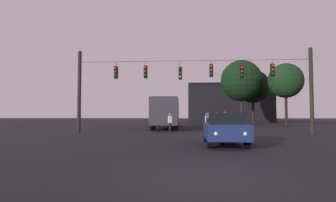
{
  "coord_description": "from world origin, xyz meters",
  "views": [
    {
      "loc": [
        -0.45,
        -6.2,
        1.42
      ],
      "look_at": [
        -1.99,
        17.09,
        2.58
      ],
      "focal_mm": 29.76,
      "sensor_mm": 36.0,
      "label": 1
    }
  ],
  "objects_px": {
    "pedestrian_trailing": "(207,122)",
    "tree_behind_building": "(241,81)",
    "pedestrian_crossing_left": "(170,122)",
    "city_bus": "(167,111)",
    "pedestrian_near_bus": "(215,122)",
    "tree_left_silhouette": "(253,86)",
    "tree_right_far": "(286,81)",
    "pedestrian_crossing_center": "(225,121)",
    "car_near_right": "(224,128)",
    "pedestrian_crossing_right": "(217,120)"
  },
  "relations": [
    {
      "from": "pedestrian_trailing",
      "to": "tree_behind_building",
      "type": "bearing_deg",
      "value": 71.11
    },
    {
      "from": "pedestrian_crossing_left",
      "to": "city_bus",
      "type": "bearing_deg",
      "value": 96.47
    },
    {
      "from": "city_bus",
      "to": "pedestrian_near_bus",
      "type": "height_order",
      "value": "city_bus"
    },
    {
      "from": "tree_left_silhouette",
      "to": "tree_right_far",
      "type": "distance_m",
      "value": 6.93
    },
    {
      "from": "pedestrian_crossing_left",
      "to": "pedestrian_trailing",
      "type": "relative_size",
      "value": 0.98
    },
    {
      "from": "pedestrian_trailing",
      "to": "pedestrian_crossing_center",
      "type": "bearing_deg",
      "value": 42.28
    },
    {
      "from": "pedestrian_crossing_center",
      "to": "tree_right_far",
      "type": "relative_size",
      "value": 0.21
    },
    {
      "from": "pedestrian_crossing_left",
      "to": "pedestrian_crossing_center",
      "type": "xyz_separation_m",
      "value": [
        4.4,
        -0.06,
        0.08
      ]
    },
    {
      "from": "pedestrian_crossing_left",
      "to": "tree_behind_building",
      "type": "relative_size",
      "value": 0.17
    },
    {
      "from": "city_bus",
      "to": "car_near_right",
      "type": "xyz_separation_m",
      "value": [
        3.88,
        -15.66,
        -1.07
      ]
    },
    {
      "from": "pedestrian_crossing_right",
      "to": "tree_behind_building",
      "type": "bearing_deg",
      "value": 70.98
    },
    {
      "from": "car_near_right",
      "to": "tree_behind_building",
      "type": "distance_m",
      "value": 26.49
    },
    {
      "from": "city_bus",
      "to": "pedestrian_trailing",
      "type": "height_order",
      "value": "city_bus"
    },
    {
      "from": "pedestrian_near_bus",
      "to": "pedestrian_crossing_left",
      "type": "bearing_deg",
      "value": -170.33
    },
    {
      "from": "tree_left_silhouette",
      "to": "tree_right_far",
      "type": "height_order",
      "value": "tree_left_silhouette"
    },
    {
      "from": "pedestrian_near_bus",
      "to": "tree_left_silhouette",
      "type": "xyz_separation_m",
      "value": [
        7.75,
        19.67,
        4.87
      ]
    },
    {
      "from": "car_near_right",
      "to": "tree_left_silhouette",
      "type": "height_order",
      "value": "tree_left_silhouette"
    },
    {
      "from": "city_bus",
      "to": "tree_behind_building",
      "type": "xyz_separation_m",
      "value": [
        9.66,
        9.63,
        4.25
      ]
    },
    {
      "from": "tree_left_silhouette",
      "to": "tree_behind_building",
      "type": "relative_size",
      "value": 0.92
    },
    {
      "from": "pedestrian_crossing_left",
      "to": "pedestrian_near_bus",
      "type": "xyz_separation_m",
      "value": [
        3.66,
        0.62,
        0.0
      ]
    },
    {
      "from": "pedestrian_crossing_left",
      "to": "pedestrian_crossing_center",
      "type": "height_order",
      "value": "pedestrian_crossing_center"
    },
    {
      "from": "pedestrian_crossing_left",
      "to": "tree_left_silhouette",
      "type": "height_order",
      "value": "tree_left_silhouette"
    },
    {
      "from": "city_bus",
      "to": "pedestrian_near_bus",
      "type": "xyz_separation_m",
      "value": [
        4.41,
        -5.93,
        -1.01
      ]
    },
    {
      "from": "pedestrian_crossing_center",
      "to": "pedestrian_near_bus",
      "type": "bearing_deg",
      "value": 137.1
    },
    {
      "from": "pedestrian_trailing",
      "to": "tree_left_silhouette",
      "type": "relative_size",
      "value": 0.19
    },
    {
      "from": "pedestrian_near_bus",
      "to": "pedestrian_crossing_right",
      "type": "bearing_deg",
      "value": 76.17
    },
    {
      "from": "pedestrian_trailing",
      "to": "tree_left_silhouette",
      "type": "distance_m",
      "value": 23.85
    },
    {
      "from": "pedestrian_crossing_right",
      "to": "tree_behind_building",
      "type": "distance_m",
      "value": 16.12
    },
    {
      "from": "pedestrian_trailing",
      "to": "tree_behind_building",
      "type": "relative_size",
      "value": 0.17
    },
    {
      "from": "pedestrian_near_bus",
      "to": "tree_right_far",
      "type": "distance_m",
      "value": 17.58
    },
    {
      "from": "pedestrian_near_bus",
      "to": "pedestrian_trailing",
      "type": "xyz_separation_m",
      "value": [
        -0.78,
        -2.07,
        0.01
      ]
    },
    {
      "from": "pedestrian_crossing_right",
      "to": "tree_behind_building",
      "type": "xyz_separation_m",
      "value": [
        4.98,
        14.44,
        5.18
      ]
    },
    {
      "from": "pedestrian_crossing_right",
      "to": "pedestrian_near_bus",
      "type": "relative_size",
      "value": 1.08
    },
    {
      "from": "tree_left_silhouette",
      "to": "tree_behind_building",
      "type": "height_order",
      "value": "tree_behind_building"
    },
    {
      "from": "tree_left_silhouette",
      "to": "tree_behind_building",
      "type": "xyz_separation_m",
      "value": [
        -2.49,
        -4.11,
        0.39
      ]
    },
    {
      "from": "tree_left_silhouette",
      "to": "pedestrian_near_bus",
      "type": "bearing_deg",
      "value": -111.5
    },
    {
      "from": "car_near_right",
      "to": "pedestrian_crossing_center",
      "type": "bearing_deg",
      "value": 82.02
    },
    {
      "from": "city_bus",
      "to": "pedestrian_trailing",
      "type": "bearing_deg",
      "value": -65.6
    },
    {
      "from": "car_near_right",
      "to": "pedestrian_trailing",
      "type": "distance_m",
      "value": 7.67
    },
    {
      "from": "pedestrian_crossing_right",
      "to": "pedestrian_near_bus",
      "type": "bearing_deg",
      "value": -103.83
    },
    {
      "from": "car_near_right",
      "to": "pedestrian_near_bus",
      "type": "xyz_separation_m",
      "value": [
        0.53,
        9.73,
        0.06
      ]
    },
    {
      "from": "pedestrian_trailing",
      "to": "tree_right_far",
      "type": "bearing_deg",
      "value": 53.89
    },
    {
      "from": "car_near_right",
      "to": "pedestrian_trailing",
      "type": "xyz_separation_m",
      "value": [
        -0.25,
        7.66,
        0.08
      ]
    },
    {
      "from": "tree_behind_building",
      "to": "tree_right_far",
      "type": "height_order",
      "value": "tree_behind_building"
    },
    {
      "from": "pedestrian_crossing_left",
      "to": "tree_left_silhouette",
      "type": "distance_m",
      "value": 23.79
    },
    {
      "from": "city_bus",
      "to": "pedestrian_crossing_left",
      "type": "relative_size",
      "value": 7.24
    },
    {
      "from": "car_near_right",
      "to": "pedestrian_near_bus",
      "type": "height_order",
      "value": "pedestrian_near_bus"
    },
    {
      "from": "tree_behind_building",
      "to": "pedestrian_crossing_left",
      "type": "bearing_deg",
      "value": -118.84
    },
    {
      "from": "tree_left_silhouette",
      "to": "pedestrian_crossing_center",
      "type": "bearing_deg",
      "value": -109.0
    },
    {
      "from": "city_bus",
      "to": "tree_left_silhouette",
      "type": "bearing_deg",
      "value": 48.51
    }
  ]
}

